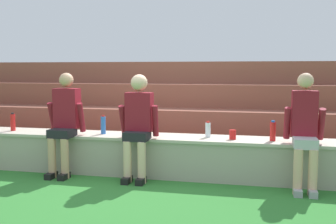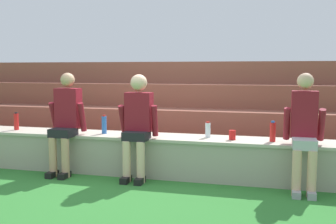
{
  "view_description": "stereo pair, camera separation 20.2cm",
  "coord_description": "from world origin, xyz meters",
  "px_view_note": "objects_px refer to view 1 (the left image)",
  "views": [
    {
      "loc": [
        1.61,
        -5.18,
        1.5
      ],
      "look_at": [
        0.37,
        0.28,
        0.91
      ],
      "focal_mm": 42.91,
      "sensor_mm": 36.0,
      "label": 1
    },
    {
      "loc": [
        1.81,
        -5.13,
        1.5
      ],
      "look_at": [
        0.37,
        0.28,
        0.91
      ],
      "focal_mm": 42.91,
      "sensor_mm": 36.0,
      "label": 2
    }
  ],
  "objects_px": {
    "person_center": "(138,122)",
    "plastic_cup_middle": "(233,135)",
    "person_left_of_center": "(64,120)",
    "water_bottle_mid_right": "(13,122)",
    "water_bottle_center_gap": "(273,131)",
    "water_bottle_near_left": "(103,125)",
    "water_bottle_mid_left": "(208,130)",
    "person_right_of_center": "(305,128)"
  },
  "relations": [
    {
      "from": "person_center",
      "to": "plastic_cup_middle",
      "type": "relative_size",
      "value": 11.17
    },
    {
      "from": "person_left_of_center",
      "to": "person_center",
      "type": "height_order",
      "value": "person_left_of_center"
    },
    {
      "from": "water_bottle_mid_right",
      "to": "water_bottle_center_gap",
      "type": "xyz_separation_m",
      "value": [
        3.88,
        -0.03,
        -0.0
      ]
    },
    {
      "from": "water_bottle_center_gap",
      "to": "person_left_of_center",
      "type": "bearing_deg",
      "value": -175.47
    },
    {
      "from": "person_center",
      "to": "water_bottle_mid_right",
      "type": "height_order",
      "value": "person_center"
    },
    {
      "from": "person_center",
      "to": "plastic_cup_middle",
      "type": "height_order",
      "value": "person_center"
    },
    {
      "from": "person_center",
      "to": "water_bottle_center_gap",
      "type": "xyz_separation_m",
      "value": [
        1.78,
        0.25,
        -0.1
      ]
    },
    {
      "from": "plastic_cup_middle",
      "to": "water_bottle_near_left",
      "type": "bearing_deg",
      "value": 178.6
    },
    {
      "from": "water_bottle_center_gap",
      "to": "water_bottle_mid_left",
      "type": "bearing_deg",
      "value": 173.47
    },
    {
      "from": "person_left_of_center",
      "to": "water_bottle_mid_left",
      "type": "distance_m",
      "value": 2.04
    },
    {
      "from": "person_right_of_center",
      "to": "person_center",
      "type": "bearing_deg",
      "value": -179.47
    },
    {
      "from": "water_bottle_mid_right",
      "to": "water_bottle_center_gap",
      "type": "distance_m",
      "value": 3.88
    },
    {
      "from": "plastic_cup_middle",
      "to": "water_bottle_center_gap",
      "type": "bearing_deg",
      "value": -0.02
    },
    {
      "from": "person_right_of_center",
      "to": "water_bottle_near_left",
      "type": "height_order",
      "value": "person_right_of_center"
    },
    {
      "from": "water_bottle_near_left",
      "to": "water_bottle_center_gap",
      "type": "relative_size",
      "value": 1.02
    },
    {
      "from": "person_right_of_center",
      "to": "water_bottle_mid_right",
      "type": "height_order",
      "value": "person_right_of_center"
    },
    {
      "from": "person_right_of_center",
      "to": "water_bottle_mid_right",
      "type": "xyz_separation_m",
      "value": [
        -4.25,
        0.27,
        -0.08
      ]
    },
    {
      "from": "person_center",
      "to": "water_bottle_mid_left",
      "type": "xyz_separation_m",
      "value": [
        0.91,
        0.35,
        -0.12
      ]
    },
    {
      "from": "plastic_cup_middle",
      "to": "person_right_of_center",
      "type": "bearing_deg",
      "value": -14.6
    },
    {
      "from": "water_bottle_near_left",
      "to": "water_bottle_center_gap",
      "type": "bearing_deg",
      "value": -1.1
    },
    {
      "from": "water_bottle_near_left",
      "to": "water_bottle_mid_left",
      "type": "xyz_separation_m",
      "value": [
        1.53,
        0.05,
        -0.03
      ]
    },
    {
      "from": "water_bottle_mid_right",
      "to": "water_bottle_mid_left",
      "type": "height_order",
      "value": "water_bottle_mid_right"
    },
    {
      "from": "person_right_of_center",
      "to": "plastic_cup_middle",
      "type": "bearing_deg",
      "value": 165.4
    },
    {
      "from": "person_center",
      "to": "person_right_of_center",
      "type": "bearing_deg",
      "value": 0.53
    },
    {
      "from": "person_right_of_center",
      "to": "water_bottle_mid_left",
      "type": "bearing_deg",
      "value": 165.01
    },
    {
      "from": "person_center",
      "to": "water_bottle_mid_right",
      "type": "relative_size",
      "value": 5.18
    },
    {
      "from": "water_bottle_mid_left",
      "to": "plastic_cup_middle",
      "type": "distance_m",
      "value": 0.36
    },
    {
      "from": "person_left_of_center",
      "to": "person_center",
      "type": "bearing_deg",
      "value": -1.33
    },
    {
      "from": "person_left_of_center",
      "to": "water_bottle_mid_right",
      "type": "relative_size",
      "value": 5.24
    },
    {
      "from": "water_bottle_mid_right",
      "to": "plastic_cup_middle",
      "type": "height_order",
      "value": "water_bottle_mid_right"
    },
    {
      "from": "water_bottle_mid_right",
      "to": "water_bottle_mid_left",
      "type": "bearing_deg",
      "value": 1.28
    },
    {
      "from": "water_bottle_near_left",
      "to": "water_bottle_center_gap",
      "type": "xyz_separation_m",
      "value": [
        2.4,
        -0.05,
        -0.0
      ]
    },
    {
      "from": "water_bottle_mid_right",
      "to": "water_bottle_near_left",
      "type": "distance_m",
      "value": 1.48
    },
    {
      "from": "person_center",
      "to": "person_right_of_center",
      "type": "xyz_separation_m",
      "value": [
        2.15,
        0.02,
        -0.01
      ]
    },
    {
      "from": "person_center",
      "to": "water_bottle_mid_right",
      "type": "distance_m",
      "value": 2.12
    },
    {
      "from": "person_right_of_center",
      "to": "water_bottle_near_left",
      "type": "bearing_deg",
      "value": 174.24
    },
    {
      "from": "plastic_cup_middle",
      "to": "person_center",
      "type": "bearing_deg",
      "value": -168.58
    },
    {
      "from": "water_bottle_near_left",
      "to": "water_bottle_center_gap",
      "type": "distance_m",
      "value": 2.4
    },
    {
      "from": "person_right_of_center",
      "to": "water_bottle_near_left",
      "type": "xyz_separation_m",
      "value": [
        -2.78,
        0.28,
        -0.08
      ]
    },
    {
      "from": "person_center",
      "to": "water_bottle_mid_left",
      "type": "distance_m",
      "value": 0.98
    },
    {
      "from": "person_center",
      "to": "person_right_of_center",
      "type": "relative_size",
      "value": 0.98
    },
    {
      "from": "water_bottle_mid_left",
      "to": "plastic_cup_middle",
      "type": "bearing_deg",
      "value": -15.98
    }
  ]
}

